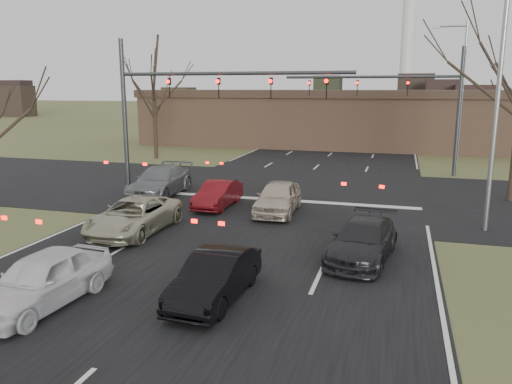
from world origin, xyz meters
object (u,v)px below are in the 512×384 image
Objects in this scene: car_silver_suv at (134,216)px; car_grey_ahead at (160,181)px; car_white_sedan at (42,279)px; car_charcoal_sedan at (363,240)px; building at (362,118)px; car_black_hatch at (215,277)px; streetlight_right_near at (494,86)px; streetlight_right_far at (460,87)px; car_silver_ahead at (278,197)px; car_red_ahead at (218,194)px; mast_arm_near at (181,97)px; mast_arm_far at (412,96)px.

car_grey_ahead is at bearing 108.75° from car_silver_suv.
car_charcoal_sedan is at bearing 41.95° from car_white_sedan.
car_white_sedan is (-5.00, -38.63, -1.96)m from building.
car_grey_ahead reaches higher than car_black_hatch.
streetlight_right_near is 1.00× the size of streetlight_right_far.
building is 27.64m from car_silver_ahead.
streetlight_right_near is at bearing -3.55° from car_red_ahead.
car_black_hatch is 0.88× the size of car_charcoal_sedan.
streetlight_right_near reaches higher than building.
car_grey_ahead is at bearing -137.19° from streetlight_right_far.
car_charcoal_sedan is 9.01m from car_red_ahead.
car_grey_ahead reaches higher than car_charcoal_sedan.
mast_arm_near is 2.52× the size of car_silver_suv.
streetlight_right_far is 30.64m from car_white_sedan.
mast_arm_far is at bearing 72.87° from car_white_sedan.
car_red_ahead is (-4.49, -27.16, -2.05)m from building.
streetlight_right_near reaches higher than car_white_sedan.
streetlight_right_near is 2.60× the size of car_black_hatch.
car_charcoal_sedan is 13.11m from car_grey_ahead.
mast_arm_far is 2.17× the size of car_grey_ahead.
car_white_sedan reaches higher than car_charcoal_sedan.
car_black_hatch is at bearing -60.19° from car_grey_ahead.
car_grey_ahead reaches higher than car_white_sedan.
car_white_sedan is at bearing -134.33° from car_charcoal_sedan.
building reaches higher than car_silver_suv.
mast_arm_near is 1.21× the size of streetlight_right_near.
car_silver_ahead is at bearing -93.12° from building.
building is at bearing 81.29° from car_red_ahead.
mast_arm_far is 1.11× the size of streetlight_right_far.
mast_arm_far is 2.90× the size of car_black_hatch.
mast_arm_near is 3.16× the size of car_black_hatch.
building is 37.11m from car_black_hatch.
mast_arm_near is at bearing 167.95° from streetlight_right_near.
streetlight_right_near is (14.05, -3.00, 0.51)m from mast_arm_near.
car_silver_suv is 1.09× the size of car_charcoal_sedan.
car_silver_ahead is at bearing 76.60° from car_white_sedan.
car_silver_ahead is at bearing -23.84° from mast_arm_near.
car_black_hatch is at bearing -130.41° from streetlight_right_near.
building is at bearing 91.03° from car_black_hatch.
mast_arm_far is at bearing 55.19° from car_red_ahead.
car_charcoal_sedan is at bearing -53.81° from car_silver_ahead.
streetlight_right_far is 2.37× the size of car_silver_ahead.
building is 3.50× the size of mast_arm_near.
building reaches higher than car_black_hatch.
car_charcoal_sedan is 1.04× the size of car_silver_ahead.
car_charcoal_sedan is at bearing -102.24° from streetlight_right_far.
mast_arm_far is at bearing 63.38° from car_silver_ahead.
car_silver_suv is at bearing -74.30° from car_grey_ahead.
car_black_hatch is at bearing -43.61° from car_silver_suv.
car_grey_ahead is (-2.22, 6.56, 0.08)m from car_silver_suv.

